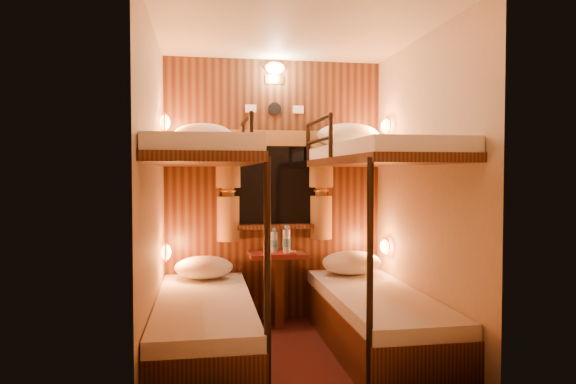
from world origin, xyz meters
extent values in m
plane|color=#3E1610|center=(0.00, 0.00, 0.00)|extent=(2.10, 2.10, 0.00)
plane|color=silver|center=(0.00, 0.00, 2.40)|extent=(2.10, 2.10, 0.00)
plane|color=#C6B293|center=(0.00, 1.05, 1.20)|extent=(2.40, 0.00, 2.40)
plane|color=#C6B293|center=(0.00, -1.05, 1.20)|extent=(2.40, 0.00, 2.40)
plane|color=#C6B293|center=(-1.00, 0.00, 1.20)|extent=(0.00, 2.40, 2.40)
plane|color=#C6B293|center=(1.00, 0.00, 1.20)|extent=(0.00, 2.40, 2.40)
cube|color=#32180E|center=(0.00, 1.04, 1.20)|extent=(2.00, 0.03, 2.40)
cube|color=#32180E|center=(-0.65, 0.07, 0.17)|extent=(0.70, 1.90, 0.35)
cube|color=silver|center=(-0.65, 0.07, 0.40)|extent=(0.68, 1.88, 0.10)
cube|color=#32180E|center=(-0.65, 0.07, 1.45)|extent=(0.70, 1.90, 0.06)
cube|color=silver|center=(-0.65, 0.07, 1.53)|extent=(0.68, 1.88, 0.10)
cylinder|color=black|center=(-0.30, -0.83, 0.72)|extent=(0.04, 0.04, 1.45)
cylinder|color=black|center=(-0.30, 0.95, 1.64)|extent=(0.04, 0.04, 0.32)
cylinder|color=black|center=(-0.30, 0.10, 1.64)|extent=(0.04, 0.04, 0.32)
cylinder|color=black|center=(-0.30, 0.53, 1.80)|extent=(0.04, 0.85, 0.04)
cylinder|color=black|center=(-0.30, 0.53, 1.63)|extent=(0.03, 0.85, 0.03)
cube|color=#32180E|center=(0.65, 0.07, 0.17)|extent=(0.70, 1.90, 0.35)
cube|color=silver|center=(0.65, 0.07, 0.40)|extent=(0.68, 1.88, 0.10)
cube|color=#32180E|center=(0.65, 0.07, 1.45)|extent=(0.70, 1.90, 0.06)
cube|color=silver|center=(0.65, 0.07, 1.53)|extent=(0.68, 1.88, 0.10)
cylinder|color=black|center=(0.30, -0.83, 0.72)|extent=(0.04, 0.04, 1.45)
cylinder|color=black|center=(0.30, 0.95, 1.64)|extent=(0.04, 0.04, 0.32)
cylinder|color=black|center=(0.30, 0.10, 1.64)|extent=(0.04, 0.04, 0.32)
cylinder|color=black|center=(0.30, 0.53, 1.80)|extent=(0.04, 0.85, 0.04)
cylinder|color=black|center=(0.30, 0.53, 1.63)|extent=(0.03, 0.85, 0.03)
cube|color=black|center=(0.00, 1.02, 1.25)|extent=(0.98, 0.02, 0.78)
cube|color=black|center=(0.00, 1.01, 1.25)|extent=(0.90, 0.01, 0.70)
cube|color=#32180E|center=(0.00, 0.97, 0.87)|extent=(1.00, 0.12, 0.04)
cube|color=brown|center=(0.00, 0.98, 1.68)|extent=(1.10, 0.06, 0.14)
cylinder|color=brown|center=(-0.43, 0.97, 1.43)|extent=(0.22, 0.22, 0.40)
cylinder|color=brown|center=(-0.43, 0.97, 1.20)|extent=(0.11, 0.11, 0.12)
cylinder|color=brown|center=(-0.43, 0.97, 0.95)|extent=(0.20, 0.20, 0.40)
torus|color=#BC8D37|center=(-0.43, 0.97, 1.20)|extent=(0.14, 0.14, 0.02)
cylinder|color=brown|center=(0.43, 0.97, 1.43)|extent=(0.22, 0.22, 0.40)
cylinder|color=brown|center=(0.43, 0.97, 1.20)|extent=(0.11, 0.11, 0.12)
cylinder|color=brown|center=(0.43, 0.97, 0.95)|extent=(0.20, 0.20, 0.40)
torus|color=#BC8D37|center=(0.43, 0.97, 1.20)|extent=(0.14, 0.14, 0.02)
cylinder|color=black|center=(0.00, 1.02, 1.95)|extent=(0.12, 0.02, 0.12)
cube|color=silver|center=(-0.22, 1.02, 1.95)|extent=(0.10, 0.01, 0.07)
cube|color=silver|center=(0.22, 1.02, 1.95)|extent=(0.10, 0.01, 0.07)
cube|color=#BC8D37|center=(0.00, 1.02, 2.22)|extent=(0.18, 0.01, 0.08)
ellipsoid|color=#FFCC8C|center=(0.00, 1.00, 2.32)|extent=(0.18, 0.09, 0.11)
ellipsoid|color=orange|center=(-0.96, 0.70, 0.70)|extent=(0.08, 0.20, 0.13)
torus|color=#BC8D37|center=(-0.96, 0.70, 0.70)|extent=(0.02, 0.17, 0.17)
ellipsoid|color=orange|center=(-0.96, 0.70, 1.78)|extent=(0.08, 0.20, 0.13)
torus|color=#BC8D37|center=(-0.96, 0.70, 1.78)|extent=(0.02, 0.17, 0.17)
ellipsoid|color=orange|center=(0.96, 0.70, 0.70)|extent=(0.08, 0.20, 0.13)
torus|color=#BC8D37|center=(0.96, 0.70, 0.70)|extent=(0.02, 0.17, 0.17)
ellipsoid|color=orange|center=(0.96, 0.70, 1.78)|extent=(0.08, 0.20, 0.13)
torus|color=#BC8D37|center=(0.96, 0.70, 1.78)|extent=(0.02, 0.17, 0.17)
cube|color=maroon|center=(0.00, 0.85, 0.63)|extent=(0.50, 0.34, 0.04)
cube|color=#32180E|center=(0.00, 0.85, 0.30)|extent=(0.08, 0.30, 0.61)
cube|color=maroon|center=(0.00, 0.85, 0.65)|extent=(0.30, 0.34, 0.01)
cylinder|color=#99BFE5|center=(-0.03, 0.85, 0.74)|extent=(0.06, 0.06, 0.18)
cylinder|color=#4380CB|center=(-0.03, 0.85, 0.73)|extent=(0.06, 0.06, 0.06)
cylinder|color=#4380CB|center=(-0.03, 0.85, 0.85)|extent=(0.03, 0.03, 0.03)
cylinder|color=#99BFE5|center=(0.07, 0.79, 0.76)|extent=(0.07, 0.07, 0.21)
cylinder|color=#4380CB|center=(0.07, 0.79, 0.75)|extent=(0.07, 0.07, 0.07)
cylinder|color=#4380CB|center=(0.07, 0.79, 0.88)|extent=(0.04, 0.04, 0.03)
cube|color=silver|center=(0.13, 0.84, 0.65)|extent=(0.09, 0.08, 0.01)
cube|color=silver|center=(0.14, 0.92, 0.65)|extent=(0.08, 0.06, 0.01)
ellipsoid|color=silver|center=(-0.65, 0.75, 0.55)|extent=(0.49, 0.35, 0.19)
ellipsoid|color=silver|center=(0.65, 0.72, 0.56)|extent=(0.53, 0.38, 0.21)
ellipsoid|color=silver|center=(-0.65, 0.69, 1.68)|extent=(0.49, 0.35, 0.19)
ellipsoid|color=silver|center=(0.65, 0.84, 1.70)|extent=(0.57, 0.41, 0.23)
camera|label=1|loc=(-0.66, -3.67, 1.35)|focal=32.00mm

